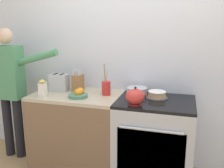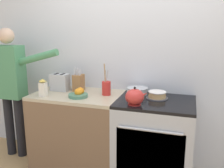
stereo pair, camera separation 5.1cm
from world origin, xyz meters
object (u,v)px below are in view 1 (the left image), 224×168
at_px(layer_cake, 157,95).
at_px(tea_kettle, 135,97).
at_px(mixing_bowl, 137,91).
at_px(person_baker, 10,83).
at_px(knife_block, 78,82).
at_px(toaster, 59,82).
at_px(milk_carton, 43,88).
at_px(utensil_crock, 106,87).
at_px(fruit_bowl, 78,94).
at_px(stove_range, 154,140).

height_order(layer_cake, tea_kettle, tea_kettle).
height_order(layer_cake, mixing_bowl, mixing_bowl).
bearing_deg(person_baker, knife_block, 2.69).
relative_size(knife_block, toaster, 1.27).
relative_size(milk_carton, person_baker, 0.12).
relative_size(utensil_crock, fruit_bowl, 1.68).
bearing_deg(layer_cake, milk_carton, -166.15).
bearing_deg(mixing_bowl, tea_kettle, -81.60).
distance_m(utensil_crock, toaster, 0.59).
bearing_deg(layer_cake, knife_block, 177.43).
bearing_deg(layer_cake, stove_range, -91.03).
height_order(mixing_bowl, milk_carton, milk_carton).
bearing_deg(mixing_bowl, knife_block, -175.97).
relative_size(tea_kettle, person_baker, 0.14).
bearing_deg(utensil_crock, person_baker, -176.68).
bearing_deg(knife_block, fruit_bowl, -65.72).
xyz_separation_m(knife_block, fruit_bowl, (0.11, -0.25, -0.06)).
bearing_deg(fruit_bowl, utensil_crock, 33.19).
bearing_deg(layer_cake, utensil_crock, -176.52).
relative_size(layer_cake, fruit_bowl, 1.09).
height_order(mixing_bowl, knife_block, knife_block).
bearing_deg(mixing_bowl, stove_range, -37.32).
xyz_separation_m(fruit_bowl, toaster, (-0.33, 0.19, 0.06)).
bearing_deg(stove_range, fruit_bowl, -171.88).
bearing_deg(fruit_bowl, layer_cake, 13.99).
relative_size(stove_range, layer_cake, 3.88).
height_order(utensil_crock, milk_carton, utensil_crock).
height_order(utensil_crock, toaster, utensil_crock).
bearing_deg(person_baker, toaster, 1.18).
bearing_deg(knife_block, utensil_crock, -11.55).
height_order(knife_block, toaster, knife_block).
xyz_separation_m(mixing_bowl, fruit_bowl, (-0.58, -0.29, -0.00)).
distance_m(stove_range, person_baker, 1.84).
height_order(utensil_crock, person_baker, person_baker).
distance_m(fruit_bowl, person_baker, 0.95).
xyz_separation_m(tea_kettle, knife_block, (-0.75, 0.32, 0.02)).
relative_size(mixing_bowl, milk_carton, 1.24).
bearing_deg(milk_carton, mixing_bowl, 21.87).
distance_m(layer_cake, person_baker, 1.77).
height_order(toaster, person_baker, person_baker).
height_order(stove_range, tea_kettle, tea_kettle).
bearing_deg(milk_carton, knife_block, 51.71).
relative_size(toaster, milk_carton, 1.15).
relative_size(knife_block, utensil_crock, 0.81).
xyz_separation_m(stove_range, person_baker, (-1.76, -0.02, 0.52)).
bearing_deg(tea_kettle, fruit_bowl, 172.97).
relative_size(stove_range, fruit_bowl, 4.22).
bearing_deg(toaster, person_baker, -171.61).
distance_m(knife_block, milk_carton, 0.43).
bearing_deg(toaster, tea_kettle, -15.62).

